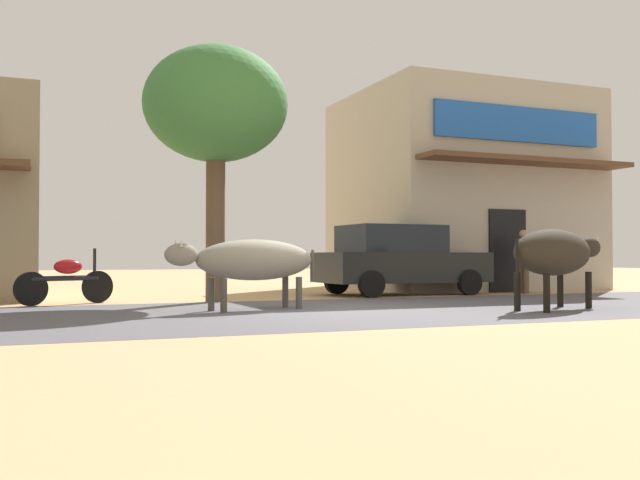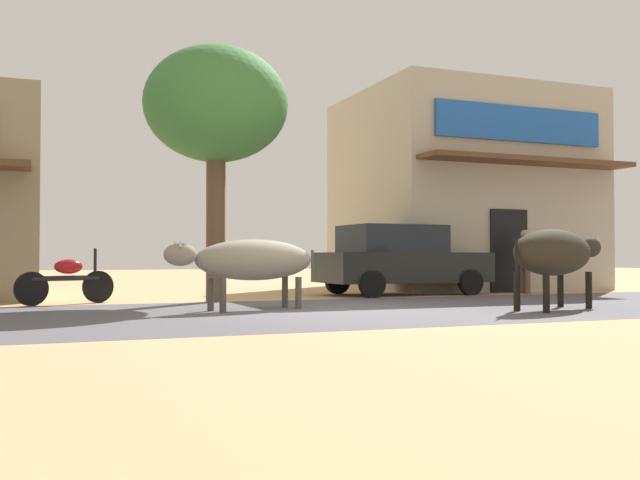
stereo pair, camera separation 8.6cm
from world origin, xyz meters
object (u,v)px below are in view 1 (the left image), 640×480
cow_near_brown (252,260)px  cow_far_dark (555,253)px  roadside_tree (216,107)px  parked_motorcycle (67,279)px  pedestrian_by_shop (524,256)px  parked_hatchback_car (399,259)px

cow_near_brown → cow_far_dark: bearing=-20.6°
roadside_tree → parked_motorcycle: (-2.79, 0.30, -3.44)m
cow_far_dark → pedestrian_by_shop: (2.94, 4.60, -0.05)m
roadside_tree → pedestrian_by_shop: (7.79, 0.33, -3.00)m
roadside_tree → cow_far_dark: bearing=-41.4°
cow_far_dark → parked_motorcycle: bearing=149.1°
pedestrian_by_shop → parked_motorcycle: bearing=-179.8°
parked_hatchback_car → parked_motorcycle: (-7.48, -0.70, -0.37)m
parked_hatchback_car → cow_far_dark: size_ratio=1.47×
pedestrian_by_shop → roadside_tree: bearing=-177.6°
parked_hatchback_car → pedestrian_by_shop: size_ratio=2.59×
parked_motorcycle → pedestrian_by_shop: 10.59m
cow_near_brown → cow_far_dark: (4.82, -1.82, 0.13)m
parked_hatchback_car → cow_far_dark: bearing=-88.2°
cow_near_brown → pedestrian_by_shop: size_ratio=1.80×
parked_hatchback_car → pedestrian_by_shop: parked_hatchback_car is taller
roadside_tree → pedestrian_by_shop: 8.36m
parked_motorcycle → cow_far_dark: 8.92m
cow_far_dark → roadside_tree: bearing=138.6°
roadside_tree → pedestrian_by_shop: roadside_tree is taller
roadside_tree → pedestrian_by_shop: size_ratio=3.28×
parked_hatchback_car → roadside_tree: bearing=-168.0°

